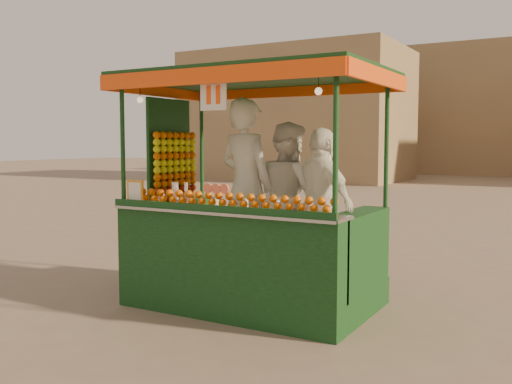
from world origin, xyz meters
The scene contains 7 objects.
ground centered at (0.00, 0.00, 0.00)m, with size 90.00×90.00×0.00m, color #725E52.
building_left centered at (-9.00, 20.00, 3.00)m, with size 10.00×6.00×6.00m, color #997C57.
building_center centered at (-2.00, 30.00, 3.50)m, with size 14.00×7.00×7.00m, color #997C57.
juice_cart centered at (-0.02, 0.05, 0.80)m, with size 2.70×1.75×2.45m.
vendor_left centered at (-0.16, 0.34, 1.25)m, with size 0.78×0.60×1.92m.
vendor_middle centered at (0.26, 0.55, 1.12)m, with size 1.03×0.98×1.67m.
vendor_right centered at (0.70, 0.42, 1.08)m, with size 1.01×0.78×1.60m.
Camera 1 is at (3.06, -5.07, 1.73)m, focal length 40.34 mm.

